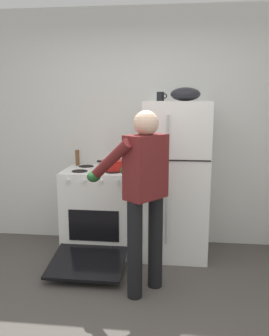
{
  "coord_description": "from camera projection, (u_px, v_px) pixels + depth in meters",
  "views": [
    {
      "loc": [
        0.39,
        -2.22,
        1.68
      ],
      "look_at": [
        -0.02,
        1.32,
        1.0
      ],
      "focal_mm": 38.21,
      "sensor_mm": 36.0,
      "label": 1
    }
  ],
  "objects": [
    {
      "name": "mixing_bowl",
      "position": [
        185.0,
        94.0,
        3.68
      ],
      "size": [
        0.31,
        0.31,
        0.14
      ],
      "primitive_type": "ellipsoid",
      "color": "black",
      "rests_on": "refrigerator"
    },
    {
      "name": "kitchen_wall_back",
      "position": [
        142.0,
        129.0,
        4.18
      ],
      "size": [
        6.0,
        0.1,
        2.7
      ],
      "primitive_type": "cube",
      "color": "silver",
      "rests_on": "ground"
    },
    {
      "name": "pepper_mill",
      "position": [
        77.0,
        157.0,
        4.15
      ],
      "size": [
        0.05,
        0.05,
        0.18
      ],
      "primitive_type": "cylinder",
      "color": "brown",
      "rests_on": "stove_range"
    },
    {
      "name": "stove_range",
      "position": [
        100.0,
        211.0,
        4.01
      ],
      "size": [
        0.76,
        1.23,
        0.94
      ],
      "color": "white",
      "rests_on": "ground"
    },
    {
      "name": "refrigerator",
      "position": [
        176.0,
        180.0,
        3.86
      ],
      "size": [
        0.68,
        0.72,
        1.67
      ],
      "color": "white",
      "rests_on": "ground"
    },
    {
      "name": "coffee_mug",
      "position": [
        161.0,
        96.0,
        3.76
      ],
      "size": [
        0.11,
        0.08,
        0.1
      ],
      "color": "black",
      "rests_on": "refrigerator"
    },
    {
      "name": "red_pot",
      "position": [
        113.0,
        165.0,
        3.86
      ],
      "size": [
        0.34,
        0.24,
        0.11
      ],
      "color": "red",
      "rests_on": "stove_range"
    },
    {
      "name": "person_cook",
      "position": [
        142.0,
        186.0,
        3.05
      ],
      "size": [
        0.72,
        0.73,
        1.6
      ],
      "color": "black",
      "rests_on": "ground"
    }
  ]
}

